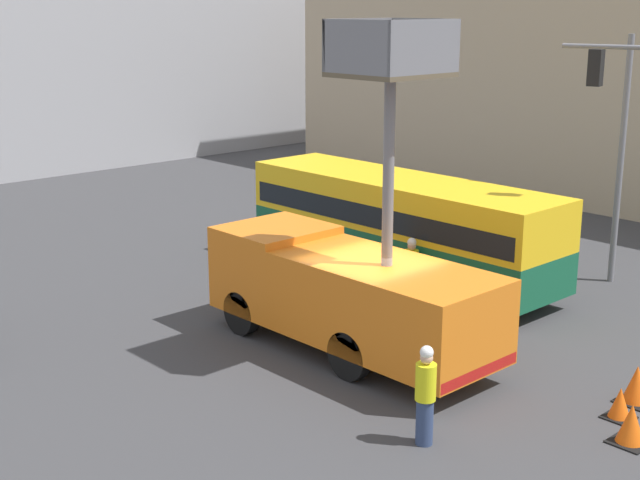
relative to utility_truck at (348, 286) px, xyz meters
name	(u,v)px	position (x,y,z in m)	size (l,w,h in m)	color
ground_plane	(369,357)	(0.07, -0.63, -1.56)	(120.00, 120.00, 0.00)	#38383A
building_backdrop_side	(613,73)	(21.67, 5.95, 3.38)	(10.00, 28.00, 9.88)	tan
utility_truck	(348,286)	(0.00, 0.00, 0.00)	(2.51, 7.39, 7.47)	orange
city_bus	(401,220)	(5.10, 3.02, 0.18)	(2.60, 10.05, 2.95)	#145638
traffic_light_pole	(614,125)	(8.45, -1.55, 3.06)	(2.99, 2.73, 6.98)	slate
road_worker_near_truck	(425,395)	(-2.14, -4.14, -0.60)	(0.38, 0.38, 1.90)	navy
road_worker_directing	(411,271)	(3.55, 1.22, -0.65)	(0.38, 0.38, 1.83)	navy
traffic_cone_near_truck	(636,385)	(2.29, -5.90, -1.19)	(0.69, 0.69, 0.78)	black
traffic_cone_mid_road	(620,404)	(1.41, -6.04, -1.27)	(0.55, 0.55, 0.63)	black
traffic_cone_far_side	(631,425)	(0.62, -6.69, -1.20)	(0.67, 0.67, 0.76)	black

